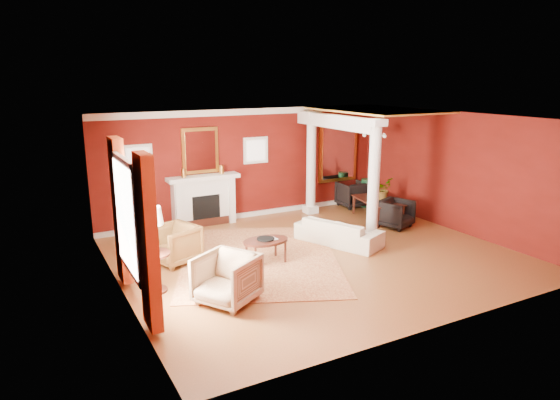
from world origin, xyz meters
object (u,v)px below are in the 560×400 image
sofa (339,227)px  armchair_stripe (227,277)px  coffee_table (266,242)px  armchair_leopard (174,242)px  side_table (151,235)px  dining_table (379,204)px

sofa → armchair_stripe: 3.77m
sofa → coffee_table: 2.01m
sofa → coffee_table: bearing=73.8°
coffee_table → armchair_leopard: bearing=152.3°
sofa → side_table: 4.46m
armchair_leopard → coffee_table: bearing=42.6°
sofa → armchair_leopard: (-3.64, 0.59, 0.05)m
dining_table → armchair_stripe: bearing=127.8°
side_table → dining_table: size_ratio=1.01×
armchair_leopard → dining_table: bearing=75.8°
coffee_table → side_table: 2.48m
side_table → dining_table: (6.44, 1.74, -0.62)m
armchair_stripe → coffee_table: size_ratio=0.96×
armchair_leopard → dining_table: size_ratio=0.56×
armchair_leopard → armchair_stripe: armchair_stripe is taller
sofa → coffee_table: (-1.99, -0.27, 0.06)m
armchair_leopard → dining_table: armchair_leopard is taller
side_table → coffee_table: bearing=7.9°
side_table → sofa: bearing=7.9°
sofa → armchair_stripe: (-3.40, -1.63, 0.08)m
armchair_stripe → coffee_table: bearing=101.7°
coffee_table → side_table: size_ratio=0.62×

